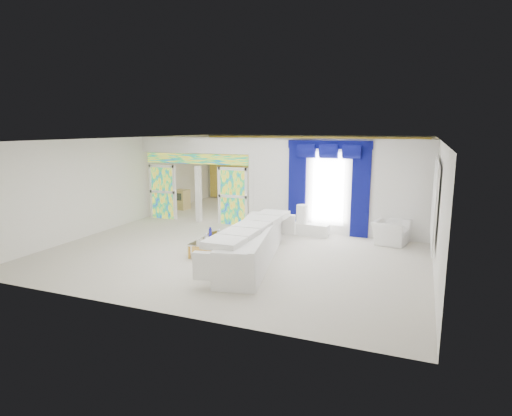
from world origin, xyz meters
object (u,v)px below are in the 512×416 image
at_px(white_sofa, 253,245).
at_px(coffee_table, 211,245).
at_px(armchair, 391,232).
at_px(console_table, 311,230).
at_px(grand_piano, 256,198).

relative_size(white_sofa, coffee_table, 2.69).
bearing_deg(armchair, console_table, 101.38).
xyz_separation_m(white_sofa, armchair, (3.13, 3.00, -0.08)).
bearing_deg(grand_piano, console_table, -36.27).
bearing_deg(console_table, coffee_table, -127.26).
bearing_deg(grand_piano, white_sofa, -57.33).
relative_size(console_table, armchair, 1.08).
bearing_deg(armchair, white_sofa, 146.10).
distance_m(console_table, grand_piano, 4.96).
height_order(console_table, armchair, armchair).
height_order(white_sofa, grand_piano, grand_piano).
distance_m(console_table, armchair, 2.40).
relative_size(armchair, grand_piano, 0.60).
bearing_deg(console_table, white_sofa, -103.58).
height_order(white_sofa, console_table, white_sofa).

